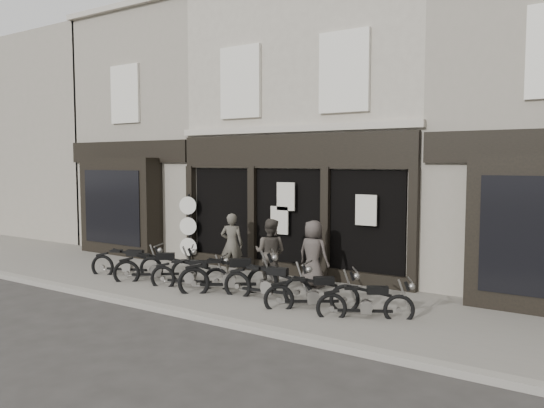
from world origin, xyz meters
The scene contains 17 objects.
ground_plane centered at (0.00, 0.00, 0.00)m, with size 90.00×90.00×0.00m, color #2D2B28.
pavement centered at (0.00, 0.90, 0.06)m, with size 30.00×4.20×0.12m, color slate.
kerb centered at (0.00, -1.25, 0.07)m, with size 30.00×0.25×0.13m, color gray.
central_building centered at (0.00, 5.95, 4.08)m, with size 7.30×6.22×8.34m.
neighbour_left centered at (-6.35, 5.90, 4.04)m, with size 5.60×6.73×8.34m.
filler_left centered at (-14.50, 6.00, 4.10)m, with size 11.00×6.00×8.20m, color gray.
motorcycle_0 centered at (-3.53, 0.43, 0.40)m, with size 1.96×1.04×0.99m.
motorcycle_1 centered at (-2.41, 0.39, 0.41)m, with size 1.80×1.53×1.02m.
motorcycle_2 centered at (-1.19, 0.34, 0.38)m, with size 1.89×1.03×0.96m.
motorcycle_3 centered at (-0.07, 0.43, 0.45)m, with size 2.02×1.61×1.12m.
motorcycle_4 centered at (0.98, 0.47, 0.41)m, with size 2.15×0.66×1.03m.
motorcycle_5 centered at (2.20, 0.33, 0.38)m, with size 1.76×1.34×0.96m.
motorcycle_6 centered at (3.40, 0.32, 0.36)m, with size 1.76×1.12×0.92m.
man_left centered at (-1.24, 2.05, 0.96)m, with size 0.61×0.40×1.68m, color #4D483F.
man_centre centered at (0.33, 1.54, 0.95)m, with size 0.81×0.63×1.67m, color #3E3932.
man_right centered at (1.27, 2.02, 0.94)m, with size 0.80×0.52×1.64m, color #433C38.
advert_sign_post centered at (-3.34, 2.65, 1.07)m, with size 0.52×0.34×2.20m.
Camera 1 is at (7.43, -9.17, 3.17)m, focal length 35.00 mm.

